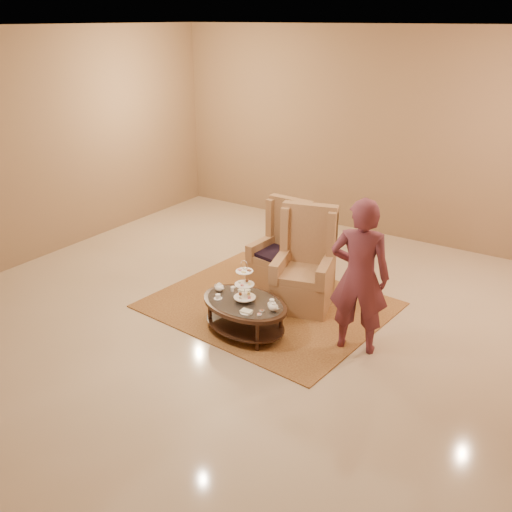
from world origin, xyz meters
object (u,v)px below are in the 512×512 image
Objects in this scene: armchair_left at (282,257)px; armchair_right at (305,273)px; person at (360,277)px; tea_table at (245,307)px.

armchair_right is (0.57, -0.37, 0.03)m from armchair_left.
person is (1.62, -1.02, 0.50)m from armchair_left.
armchair_right is 0.73× the size of person.
armchair_right reaches higher than armchair_left.
armchair_right reaches higher than tea_table.
armchair_right is 1.32m from person.
armchair_left is 0.68× the size of person.
tea_table is 1.11m from armchair_right.
person reaches higher than armchair_left.
person is (1.27, 0.43, 0.57)m from tea_table.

